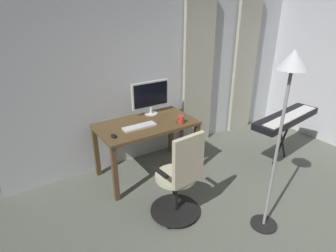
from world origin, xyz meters
TOP-DOWN VIEW (x-y plane):
  - back_room_partition at (0.00, -2.62)m, footprint 4.83×0.10m
  - curtain_left_panel at (-1.53, -2.51)m, footprint 0.48×0.06m
  - curtain_right_panel at (-0.51, -2.51)m, footprint 0.54×0.06m
  - desk at (0.64, -2.11)m, footprint 1.28×0.72m
  - office_chair at (0.77, -1.14)m, footprint 0.56×0.56m
  - computer_monitor at (0.43, -2.35)m, footprint 0.56×0.18m
  - computer_keyboard at (0.78, -2.03)m, footprint 0.43×0.14m
  - computer_mouse at (1.16, -1.95)m, footprint 0.06×0.10m
  - mug_tea at (0.26, -1.86)m, footprint 0.13×0.08m
  - piano_keyboard at (-1.19, -1.32)m, footprint 1.29×0.50m
  - floor_lamp at (0.07, -0.53)m, footprint 0.28×0.28m

SIDE VIEW (x-z plane):
  - office_chair at x=0.77m, z-range -0.05..1.01m
  - desk at x=0.64m, z-range 0.28..1.04m
  - piano_keyboard at x=-1.19m, z-range 0.31..1.06m
  - computer_keyboard at x=0.78m, z-range 0.76..0.78m
  - computer_mouse at x=1.16m, z-range 0.76..0.80m
  - mug_tea at x=0.26m, z-range 0.76..0.87m
  - computer_monitor at x=0.43m, z-range 0.79..1.26m
  - curtain_left_panel at x=-1.53m, z-range 0.00..2.32m
  - curtain_right_panel at x=-0.51m, z-range 0.00..2.32m
  - back_room_partition at x=0.00m, z-range 0.00..2.61m
  - floor_lamp at x=0.07m, z-range 0.56..2.42m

